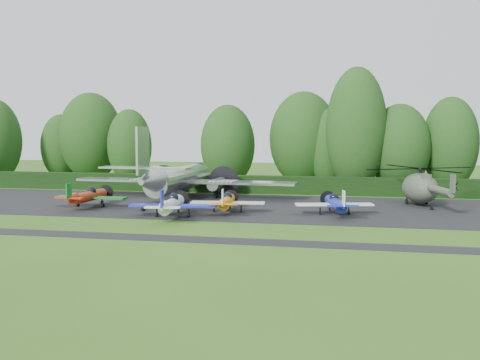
% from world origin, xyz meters
% --- Properties ---
extents(ground, '(160.00, 160.00, 0.00)m').
position_xyz_m(ground, '(0.00, 0.00, 0.00)').
color(ground, '#315A19').
rests_on(ground, ground).
extents(apron, '(70.00, 18.00, 0.01)m').
position_xyz_m(apron, '(0.00, 10.00, 0.00)').
color(apron, black).
rests_on(apron, ground).
extents(taxiway_verge, '(70.00, 2.00, 0.00)m').
position_xyz_m(taxiway_verge, '(0.00, -6.00, 0.00)').
color(taxiway_verge, black).
rests_on(taxiway_verge, ground).
extents(hedgerow, '(90.00, 1.60, 2.00)m').
position_xyz_m(hedgerow, '(0.00, 21.00, 0.00)').
color(hedgerow, black).
rests_on(hedgerow, ground).
extents(transport_plane, '(24.30, 18.64, 7.79)m').
position_xyz_m(transport_plane, '(-6.02, 13.86, 2.17)').
color(transport_plane, silver).
rests_on(transport_plane, ground).
extents(light_plane_red, '(6.94, 7.29, 2.67)m').
position_xyz_m(light_plane_red, '(-12.30, 6.12, 1.11)').
color(light_plane_red, '#AA280F').
rests_on(light_plane_red, ground).
extents(light_plane_white, '(7.23, 7.60, 2.78)m').
position_xyz_m(light_plane_white, '(-2.81, 2.04, 1.16)').
color(light_plane_white, silver).
rests_on(light_plane_white, ground).
extents(light_plane_orange, '(6.47, 6.80, 2.48)m').
position_xyz_m(light_plane_orange, '(1.03, 5.54, 1.03)').
color(light_plane_orange, orange).
rests_on(light_plane_orange, ground).
extents(light_plane_blue, '(6.59, 6.93, 2.53)m').
position_xyz_m(light_plane_blue, '(10.27, 6.07, 1.05)').
color(light_plane_blue, '#1A289D').
rests_on(light_plane_blue, ground).
extents(helicopter, '(11.45, 13.40, 3.69)m').
position_xyz_m(helicopter, '(18.03, 13.61, 1.98)').
color(helicopter, '#374132').
rests_on(helicopter, ground).
extents(tree_0, '(9.00, 9.00, 12.31)m').
position_xyz_m(tree_0, '(5.50, 31.31, 6.15)').
color(tree_0, black).
rests_on(tree_0, ground).
extents(tree_1, '(7.08, 7.08, 10.55)m').
position_xyz_m(tree_1, '(-4.09, 28.56, 5.27)').
color(tree_1, black).
rests_on(tree_1, ground).
extents(tree_2, '(6.07, 6.07, 9.63)m').
position_xyz_m(tree_2, '(-30.35, 33.14, 4.80)').
color(tree_2, black).
rests_on(tree_2, ground).
extents(tree_6, '(7.39, 7.39, 10.40)m').
position_xyz_m(tree_6, '(17.25, 27.26, 5.19)').
color(tree_6, black).
rests_on(tree_6, ground).
extents(tree_7, '(5.72, 5.72, 10.02)m').
position_xyz_m(tree_7, '(9.03, 29.61, 4.99)').
color(tree_7, black).
rests_on(tree_7, ground).
extents(tree_8, '(6.12, 6.12, 10.17)m').
position_xyz_m(tree_8, '(-18.40, 30.20, 5.07)').
color(tree_8, black).
rests_on(tree_8, ground).
extents(tree_9, '(9.09, 9.09, 12.71)m').
position_xyz_m(tree_9, '(-25.46, 32.84, 6.35)').
color(tree_9, black).
rests_on(tree_9, ground).
extents(tree_10, '(6.57, 6.57, 11.25)m').
position_xyz_m(tree_10, '(23.28, 28.68, 5.61)').
color(tree_10, black).
rests_on(tree_10, ground).
extents(tree_11, '(7.14, 7.14, 14.72)m').
position_xyz_m(tree_11, '(12.18, 25.82, 7.34)').
color(tree_11, black).
rests_on(tree_11, ground).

